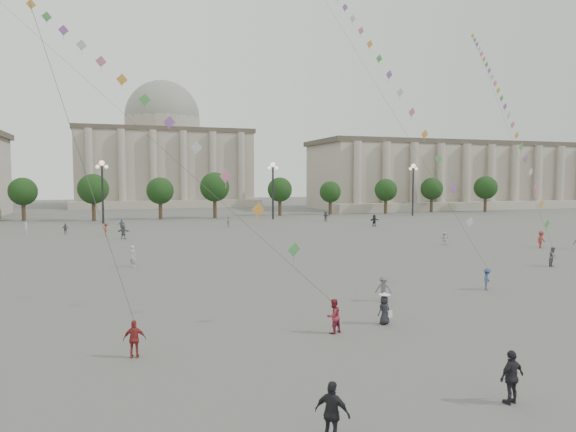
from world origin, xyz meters
name	(u,v)px	position (x,y,z in m)	size (l,w,h in m)	color
ground	(386,333)	(0.00, 0.00, 0.00)	(360.00, 360.00, 0.00)	#595654
hall_east	(463,176)	(75.00, 93.89, 8.43)	(84.00, 26.22, 17.20)	#A89E8C
hall_central	(164,155)	(0.00, 129.22, 14.23)	(48.30, 34.30, 35.50)	#A89E8C
tree_row	(186,190)	(0.00, 78.00, 5.39)	(137.12, 5.12, 8.00)	#37291B
lamp_post_mid_west	(102,180)	(-15.00, 70.00, 7.35)	(2.00, 0.90, 10.65)	#262628
lamp_post_mid_east	(273,180)	(15.00, 70.00, 7.35)	(2.00, 0.90, 10.65)	#262628
lamp_post_far_east	(413,180)	(45.00, 70.00, 7.35)	(2.00, 0.90, 10.65)	#262628
person_crowd_0	(122,225)	(-12.11, 55.83, 0.85)	(1.00, 0.42, 1.70)	#36587B
person_crowd_4	(228,221)	(3.84, 57.19, 0.90)	(1.67, 0.53, 1.80)	#B4B3AF
person_crowd_6	(383,289)	(3.04, 5.87, 0.79)	(1.03, 0.59, 1.59)	slate
person_crowd_7	(444,238)	(23.04, 27.97, 0.75)	(1.39, 0.44, 1.50)	silver
person_crowd_8	(541,240)	(31.40, 22.26, 0.94)	(1.22, 0.70, 1.89)	maroon
person_crowd_9	(374,221)	(26.13, 50.87, 0.94)	(1.75, 0.56, 1.88)	black
person_crowd_10	(26,228)	(-24.64, 56.21, 0.79)	(0.57, 0.38, 1.57)	silver
person_crowd_12	(123,232)	(-11.94, 45.40, 0.91)	(1.70, 0.54, 1.83)	slate
person_crowd_13	(133,256)	(-11.35, 23.73, 0.94)	(0.69, 0.45, 1.89)	#BABAB5
person_crowd_16	(65,229)	(-19.44, 53.67, 0.75)	(0.88, 0.37, 1.50)	#5A5B5E
person_crowd_17	(106,229)	(-14.10, 50.11, 0.86)	(1.12, 0.64, 1.73)	brown
person_crowd_18	(326,216)	(22.61, 62.53, 0.90)	(1.68, 0.53, 1.81)	#59595D
tourist_0	(135,339)	(-11.86, 0.27, 0.81)	(0.95, 0.39, 1.62)	maroon
tourist_1	(332,413)	(-6.71, -8.92, 0.92)	(1.08, 0.45, 1.84)	black
tourist_4	(512,377)	(0.09, -8.35, 0.92)	(1.08, 0.45, 1.84)	#232228
kite_flyer_0	(333,316)	(-2.48, 0.82, 0.85)	(0.83, 0.64, 1.70)	maroon
kite_flyer_1	(487,279)	(11.38, 6.58, 0.75)	(0.97, 0.56, 1.50)	#334773
kite_flyer_2	(553,257)	(23.17, 12.55, 0.85)	(0.83, 0.64, 1.70)	slate
hat_person	(384,309)	(0.66, 1.42, 0.81)	(0.82, 0.64, 1.69)	black
kite_train_west	(17,1)	(-20.09, 27.01, 22.43)	(33.37, 48.75, 71.60)	#3F3F3F
kite_train_mid	(335,0)	(11.46, 33.30, 27.91)	(0.91, 49.90, 70.23)	#3F3F3F
kite_train_east	(500,98)	(32.64, 30.81, 17.52)	(18.11, 33.70, 48.78)	#3F3F3F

